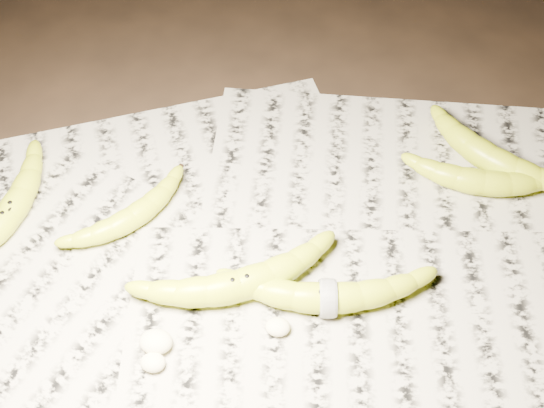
# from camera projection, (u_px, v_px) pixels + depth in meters

# --- Properties ---
(ground) EXTENTS (3.00, 3.00, 0.00)m
(ground) POSITION_uv_depth(u_px,v_px,m) (277.00, 257.00, 0.96)
(ground) COLOR black
(ground) RESTS_ON ground
(newspaper_patch) EXTENTS (0.90, 0.70, 0.01)m
(newspaper_patch) POSITION_uv_depth(u_px,v_px,m) (247.00, 269.00, 0.95)
(newspaper_patch) COLOR #A19C8A
(newspaper_patch) RESTS_ON ground
(banana_left_a) EXTENTS (0.11, 0.22, 0.04)m
(banana_left_a) POSITION_uv_depth(u_px,v_px,m) (7.00, 214.00, 0.97)
(banana_left_a) COLOR #B0CD19
(banana_left_a) RESTS_ON newspaper_patch
(banana_left_b) EXTENTS (0.15, 0.16, 0.03)m
(banana_left_b) POSITION_uv_depth(u_px,v_px,m) (132.00, 216.00, 0.97)
(banana_left_b) COLOR #B0CD19
(banana_left_b) RESTS_ON newspaper_patch
(banana_center) EXTENTS (0.23, 0.15, 0.04)m
(banana_center) POSITION_uv_depth(u_px,v_px,m) (240.00, 283.00, 0.91)
(banana_center) COLOR #B0CD19
(banana_center) RESTS_ON newspaper_patch
(banana_taped) EXTENTS (0.24, 0.09, 0.04)m
(banana_taped) POSITION_uv_depth(u_px,v_px,m) (328.00, 297.00, 0.90)
(banana_taped) COLOR #B0CD19
(banana_taped) RESTS_ON newspaper_patch
(banana_upper_a) EXTENTS (0.19, 0.07, 0.04)m
(banana_upper_a) POSITION_uv_depth(u_px,v_px,m) (484.00, 181.00, 1.01)
(banana_upper_a) COLOR #B0CD19
(banana_upper_a) RESTS_ON newspaper_patch
(banana_upper_b) EXTENTS (0.20, 0.16, 0.04)m
(banana_upper_b) POSITION_uv_depth(u_px,v_px,m) (492.00, 157.00, 1.03)
(banana_upper_b) COLOR #B0CD19
(banana_upper_b) RESTS_ON newspaper_patch
(measuring_tape) EXTENTS (0.01, 0.05, 0.05)m
(measuring_tape) POSITION_uv_depth(u_px,v_px,m) (328.00, 297.00, 0.90)
(measuring_tape) COLOR white
(measuring_tape) RESTS_ON newspaper_patch
(flesh_chunk_a) EXTENTS (0.04, 0.03, 0.02)m
(flesh_chunk_a) POSITION_uv_depth(u_px,v_px,m) (156.00, 340.00, 0.87)
(flesh_chunk_a) COLOR beige
(flesh_chunk_a) RESTS_ON newspaper_patch
(flesh_chunk_b) EXTENTS (0.03, 0.02, 0.02)m
(flesh_chunk_b) POSITION_uv_depth(u_px,v_px,m) (153.00, 361.00, 0.86)
(flesh_chunk_b) COLOR beige
(flesh_chunk_b) RESTS_ON newspaper_patch
(flesh_chunk_c) EXTENTS (0.03, 0.02, 0.02)m
(flesh_chunk_c) POSITION_uv_depth(u_px,v_px,m) (278.00, 325.00, 0.88)
(flesh_chunk_c) COLOR beige
(flesh_chunk_c) RESTS_ON newspaper_patch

